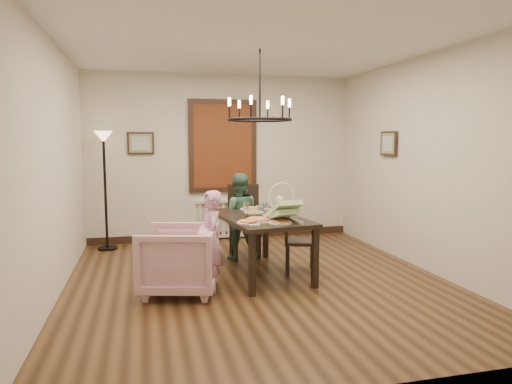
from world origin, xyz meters
name	(u,v)px	position (x,y,z in m)	size (l,w,h in m)	color
room_shell	(251,164)	(0.00, 0.37, 1.40)	(4.51, 5.00, 2.81)	brown
dining_table	(260,223)	(0.09, 0.29, 0.66)	(1.11, 1.71, 0.75)	black
chair_far	(245,221)	(0.10, 1.21, 0.53)	(0.47, 0.47, 1.06)	black
chair_right	(300,237)	(0.62, 0.26, 0.46)	(0.40, 0.40, 0.91)	black
armchair	(178,259)	(-0.96, -0.18, 0.38)	(0.81, 0.84, 0.76)	#D3A1B0
elderly_woman	(211,250)	(-0.61, -0.22, 0.47)	(0.35, 0.23, 0.95)	#C88DB1
seated_man	(239,224)	(-0.01, 1.10, 0.51)	(0.50, 0.39, 1.02)	#3C664F
baby_bouncer	(283,209)	(0.25, -0.18, 0.91)	(0.36, 0.49, 0.32)	#B3E29C
salad_bowl	(254,214)	(0.01, 0.27, 0.78)	(0.28, 0.28, 0.07)	white
pizza_platter	(258,220)	(-0.02, -0.09, 0.77)	(0.31, 0.31, 0.04)	tan
drinking_glass	(261,209)	(0.15, 0.44, 0.82)	(0.07, 0.07, 0.14)	silver
window_blinds	(223,146)	(0.00, 2.46, 1.60)	(1.00, 0.03, 1.40)	maroon
radiator	(223,219)	(0.00, 2.48, 0.35)	(0.92, 0.12, 0.62)	silver
picture_back	(141,143)	(-1.35, 2.47, 1.65)	(0.42, 0.03, 0.36)	black
picture_right	(388,144)	(2.21, 0.90, 1.65)	(0.42, 0.03, 0.36)	black
floor_lamp	(105,192)	(-1.90, 2.15, 0.90)	(0.30, 0.30, 1.80)	black
chandelier	(260,120)	(0.09, 0.29, 1.95)	(0.80, 0.80, 0.04)	black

